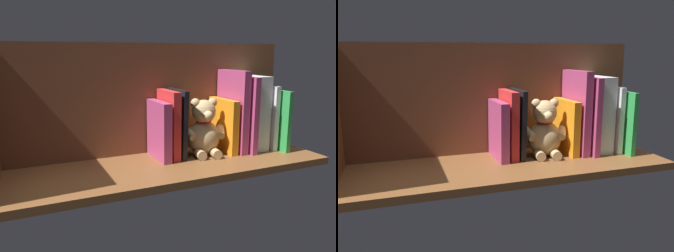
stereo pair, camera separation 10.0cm
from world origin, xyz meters
TOP-DOWN VIEW (x-y plane):
  - ground_plane at (0.00, 0.00)cm, footprint 96.66×30.98cm
  - shelf_back_panel at (0.00, -13.24)cm, footprint 96.66×1.50cm
  - book_0 at (-39.82, -2.63)cm, footprint 1.58×18.91cm
  - book_1 at (-37.35, -4.24)cm, footprint 1.74×15.70cm
  - dictionary_thick_white at (-32.93, -4.70)cm, footprint 5.47×14.57cm
  - book_2 at (-28.39, -3.77)cm, footprint 1.96×16.64cm
  - book_3 at (-25.32, -4.35)cm, footprint 2.55×15.48cm
  - book_4 at (-22.03, -4.70)cm, footprint 2.38×14.79cm
  - teddy_bear at (-13.94, -3.37)cm, footprint 14.53×12.89cm
  - book_5 at (-5.48, -5.57)cm, footprint 2.01×13.03cm
  - book_6 at (-2.68, -5.58)cm, footprint 2.45×13.02cm
  - book_7 at (0.67, -5.18)cm, footprint 2.63×13.82cm

SIDE VIEW (x-z plane):
  - ground_plane at x=0.00cm, z-range -2.20..0.00cm
  - teddy_bear at x=-13.94cm, z-range -1.09..17.09cm
  - book_4 at x=-22.03cm, z-range 0.00..17.35cm
  - book_7 at x=0.67cm, z-range 0.00..17.83cm
  - book_0 at x=-39.82cm, z-range 0.00..19.99cm
  - book_6 at x=-2.68cm, z-range 0.00..20.88cm
  - book_5 at x=-5.48cm, z-range -0.01..21.12cm
  - book_1 at x=-37.35cm, z-range 0.00..21.38cm
  - dictionary_thick_white at x=-32.93cm, z-range 0.00..24.56cm
  - book_2 at x=-28.39cm, z-range 0.00..24.60cm
  - book_3 at x=-25.32cm, z-range 0.00..26.54cm
  - shelf_back_panel at x=0.00cm, z-range 0.00..35.09cm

